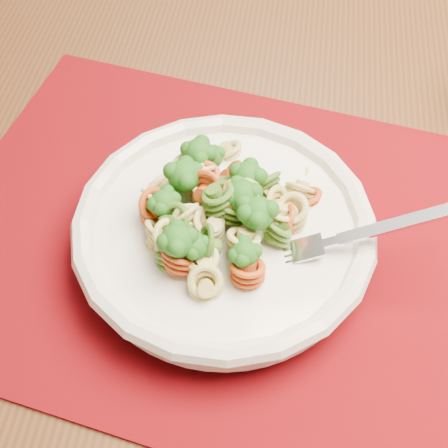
{
  "coord_description": "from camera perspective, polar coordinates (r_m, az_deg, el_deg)",
  "views": [
    {
      "loc": [
        -0.31,
        -0.68,
        1.16
      ],
      "look_at": [
        -0.31,
        -0.36,
        0.74
      ],
      "focal_mm": 50.0,
      "sensor_mm": 36.0,
      "label": 1
    }
  ],
  "objects": [
    {
      "name": "pasta_bowl",
      "position": [
        0.54,
        0.0,
        -0.65
      ],
      "size": [
        0.26,
        0.26,
        0.05
      ],
      "color": "silver",
      "rests_on": "placemat"
    },
    {
      "name": "fork",
      "position": [
        0.51,
        7.68,
        -2.2
      ],
      "size": [
        0.18,
        0.04,
        0.08
      ],
      "primitive_type": null,
      "rotation": [
        0.0,
        -0.35,
        0.07
      ],
      "color": "silver",
      "rests_on": "pasta_bowl"
    },
    {
      "name": "dining_table",
      "position": [
        0.68,
        1.52,
        -1.09
      ],
      "size": [
        1.59,
        1.15,
        0.69
      ],
      "rotation": [
        0.0,
        0.0,
        -0.15
      ],
      "color": "#4A2F15",
      "rests_on": "ground"
    },
    {
      "name": "placemat",
      "position": [
        0.57,
        -0.63,
        -1.25
      ],
      "size": [
        0.6,
        0.53,
        0.0
      ],
      "primitive_type": "cube",
      "rotation": [
        0.0,
        0.0,
        -0.33
      ],
      "color": "#620504",
      "rests_on": "dining_table"
    },
    {
      "name": "pasta_broccoli_heap",
      "position": [
        0.52,
        0.0,
        0.39
      ],
      "size": [
        0.22,
        0.22,
        0.06
      ],
      "primitive_type": null,
      "color": "tan",
      "rests_on": "pasta_bowl"
    }
  ]
}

